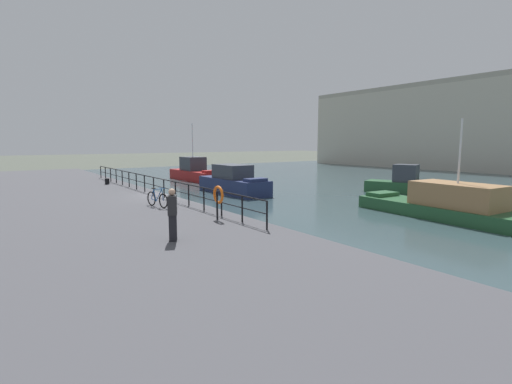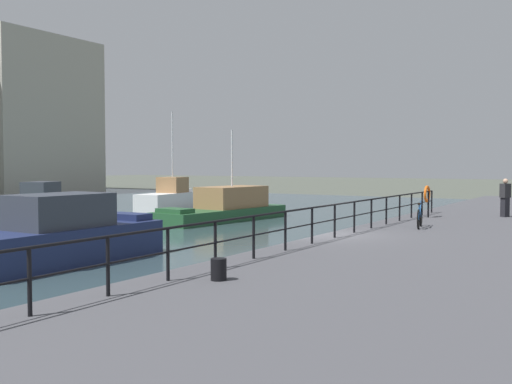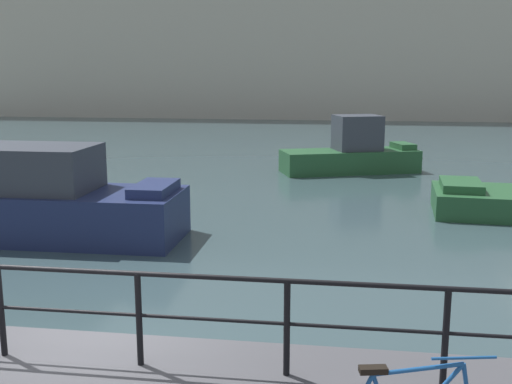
{
  "view_description": "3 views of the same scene",
  "coord_description": "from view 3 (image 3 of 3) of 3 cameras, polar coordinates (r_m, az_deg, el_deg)",
  "views": [
    {
      "loc": [
        21.15,
        -8.79,
        4.14
      ],
      "look_at": [
        2.61,
        4.48,
        1.11
      ],
      "focal_mm": 26.31,
      "sensor_mm": 36.0,
      "label": 1
    },
    {
      "loc": [
        -17.72,
        -8.34,
        3.31
      ],
      "look_at": [
        3.15,
        4.55,
        2.16
      ],
      "focal_mm": 41.26,
      "sensor_mm": 36.0,
      "label": 2
    },
    {
      "loc": [
        3.07,
        -6.76,
        4.19
      ],
      "look_at": [
        1.52,
        3.93,
        2.03
      ],
      "focal_mm": 43.04,
      "sensor_mm": 36.0,
      "label": 3
    }
  ],
  "objects": [
    {
      "name": "water_basin",
      "position": [
        37.32,
        3.52,
        4.85
      ],
      "size": [
        80.0,
        60.0,
        0.01
      ],
      "primitive_type": "cube",
      "color": "#33474C",
      "rests_on": "ground_plane"
    },
    {
      "name": "harbor_building",
      "position": [
        59.81,
        11.76,
        13.65
      ],
      "size": [
        65.86,
        17.36,
        17.56
      ],
      "color": "#B2AD9E",
      "rests_on": "ground_plane"
    },
    {
      "name": "moored_cabin_cruiser",
      "position": [
        25.69,
        8.96,
        3.6
      ],
      "size": [
        5.88,
        3.62,
        2.34
      ],
      "rotation": [
        0.0,
        0.0,
        0.35
      ],
      "color": "#23512D",
      "rests_on": "water_basin"
    },
    {
      "name": "moored_small_launch",
      "position": [
        16.37,
        -19.71,
        -0.88
      ],
      "size": [
        7.33,
        2.46,
        2.33
      ],
      "rotation": [
        0.0,
        0.0,
        0.01
      ],
      "color": "navy",
      "rests_on": "water_basin"
    }
  ]
}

